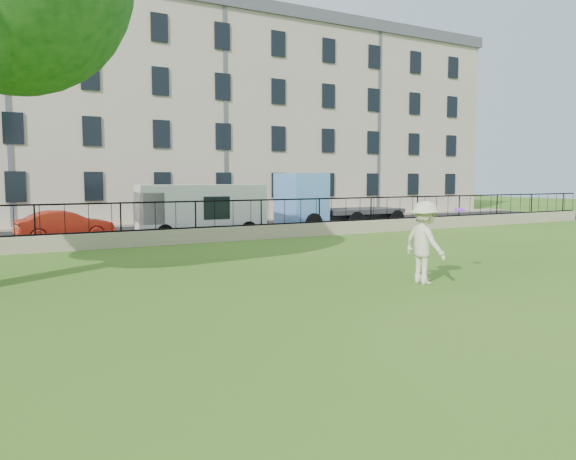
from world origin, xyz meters
TOP-DOWN VIEW (x-y plane):
  - ground at (0.00, 0.00)m, footprint 120.00×120.00m
  - retaining_wall at (0.00, 12.00)m, footprint 50.00×0.40m
  - iron_railing at (0.00, 12.00)m, footprint 50.00×0.05m
  - street at (0.00, 16.70)m, footprint 60.00×9.00m
  - sidewalk at (0.00, 21.90)m, footprint 60.00×1.40m
  - building_row at (0.00, 27.57)m, footprint 56.40×10.40m
  - man at (1.82, 0.76)m, footprint 0.83×1.37m
  - frisbee at (3.33, 1.07)m, footprint 0.28×0.27m
  - red_sedan at (-4.50, 15.40)m, footprint 3.98×1.65m
  - white_van at (1.16, 14.40)m, footprint 5.74×2.62m
  - blue_truck at (9.43, 15.22)m, footprint 6.92×2.48m

SIDE VIEW (x-z plane):
  - ground at x=0.00m, z-range 0.00..0.00m
  - street at x=0.00m, z-range 0.00..0.01m
  - sidewalk at x=0.00m, z-range 0.00..0.12m
  - retaining_wall at x=0.00m, z-range 0.00..0.60m
  - red_sedan at x=-4.50m, z-range 0.00..1.28m
  - man at x=1.82m, z-range 0.00..2.07m
  - iron_railing at x=0.00m, z-range 0.59..1.72m
  - white_van at x=1.16m, z-range 0.00..2.35m
  - blue_truck at x=9.43m, z-range 0.00..2.90m
  - frisbee at x=3.33m, z-range 1.74..1.86m
  - building_row at x=0.00m, z-range 0.02..13.82m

